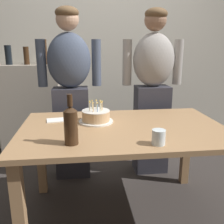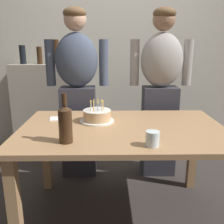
% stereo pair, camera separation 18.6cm
% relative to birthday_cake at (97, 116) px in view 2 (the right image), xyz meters
% --- Properties ---
extents(ground_plane, '(10.00, 10.00, 0.00)m').
position_rel_birthday_cake_xyz_m(ground_plane, '(0.19, -0.14, -0.79)').
color(ground_plane, '#332D2B').
extents(back_wall, '(5.20, 0.10, 2.60)m').
position_rel_birthday_cake_xyz_m(back_wall, '(0.19, 1.41, 0.51)').
color(back_wall, beige).
rests_on(back_wall, ground_plane).
extents(dining_table, '(1.50, 0.96, 0.74)m').
position_rel_birthday_cake_xyz_m(dining_table, '(0.19, -0.14, -0.14)').
color(dining_table, '#A37A51').
rests_on(dining_table, ground_plane).
extents(birthday_cake, '(0.27, 0.27, 0.17)m').
position_rel_birthday_cake_xyz_m(birthday_cake, '(0.00, 0.00, 0.00)').
color(birthday_cake, white).
rests_on(birthday_cake, dining_table).
extents(water_glass_near, '(0.08, 0.08, 0.09)m').
position_rel_birthday_cake_xyz_m(water_glass_near, '(0.35, -0.50, 0.00)').
color(water_glass_near, silver).
rests_on(water_glass_near, dining_table).
extents(wine_bottle, '(0.08, 0.08, 0.31)m').
position_rel_birthday_cake_xyz_m(wine_bottle, '(-0.17, -0.43, 0.08)').
color(wine_bottle, '#382314').
rests_on(wine_bottle, dining_table).
extents(napkin_stack, '(0.17, 0.14, 0.01)m').
position_rel_birthday_cake_xyz_m(napkin_stack, '(-0.31, 0.08, -0.04)').
color(napkin_stack, white).
rests_on(napkin_stack, dining_table).
extents(person_man_bearded, '(0.61, 0.27, 1.66)m').
position_rel_birthday_cake_xyz_m(person_man_bearded, '(-0.22, 0.57, 0.09)').
color(person_man_bearded, '#33333D').
rests_on(person_man_bearded, ground_plane).
extents(person_woman_cardigan, '(0.61, 0.27, 1.66)m').
position_rel_birthday_cake_xyz_m(person_woman_cardigan, '(0.61, 0.57, 0.09)').
color(person_woman_cardigan, '#33333D').
rests_on(person_woman_cardigan, ground_plane).
extents(shelf_cabinet, '(0.70, 0.30, 1.39)m').
position_rel_birthday_cake_xyz_m(shelf_cabinet, '(-0.73, 1.19, -0.22)').
color(shelf_cabinet, '#9E9384').
rests_on(shelf_cabinet, ground_plane).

